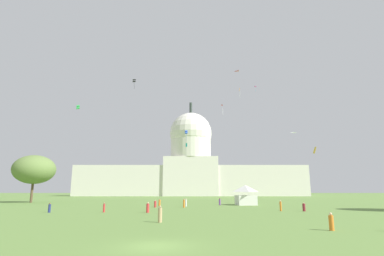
{
  "coord_description": "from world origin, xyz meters",
  "views": [
    {
      "loc": [
        2.26,
        -19.88,
        3.42
      ],
      "look_at": [
        2.27,
        86.48,
        25.63
      ],
      "focal_mm": 28.02,
      "sensor_mm": 36.0,
      "label": 1
    }
  ],
  "objects_px": {
    "person_purple_mid_center": "(220,202)",
    "person_maroon_near_tree_west": "(304,207)",
    "kite_black_high": "(134,81)",
    "person_orange_front_right": "(331,222)",
    "event_tent": "(245,195)",
    "person_orange_edge_west": "(281,206)",
    "person_red_back_right": "(104,208)",
    "person_red_edge_east": "(148,208)",
    "person_red_front_center": "(155,204)",
    "kite_gold_low": "(315,150)",
    "person_orange_mid_left": "(159,203)",
    "kite_green_mid": "(78,107)",
    "capitol_building": "(191,168)",
    "tree_west_far": "(34,170)",
    "person_tan_near_tree_east": "(160,215)",
    "kite_red_high": "(223,107)",
    "kite_orange_high": "(239,91)",
    "kite_magenta_high": "(254,88)",
    "person_white_front_left": "(186,203)",
    "kite_pink_mid": "(238,73)",
    "kite_white_mid": "(293,134)",
    "person_orange_lawn_far_left": "(184,203)",
    "kite_blue_mid": "(186,132)",
    "kite_turquoise_low": "(186,145)",
    "person_navy_mid_right": "(49,208)"
  },
  "relations": [
    {
      "from": "person_orange_lawn_far_left",
      "to": "kite_green_mid",
      "type": "relative_size",
      "value": 1.17
    },
    {
      "from": "person_red_front_center",
      "to": "kite_magenta_high",
      "type": "distance_m",
      "value": 97.93
    },
    {
      "from": "person_red_back_right",
      "to": "person_red_edge_east",
      "type": "distance_m",
      "value": 7.16
    },
    {
      "from": "kite_magenta_high",
      "to": "kite_blue_mid",
      "type": "bearing_deg",
      "value": -43.47
    },
    {
      "from": "person_red_back_right",
      "to": "kite_pink_mid",
      "type": "height_order",
      "value": "kite_pink_mid"
    },
    {
      "from": "kite_blue_mid",
      "to": "kite_red_high",
      "type": "bearing_deg",
      "value": -39.09
    },
    {
      "from": "kite_pink_mid",
      "to": "kite_turquoise_low",
      "type": "bearing_deg",
      "value": -25.61
    },
    {
      "from": "event_tent",
      "to": "person_red_edge_east",
      "type": "bearing_deg",
      "value": -131.41
    },
    {
      "from": "event_tent",
      "to": "kite_magenta_high",
      "type": "relative_size",
      "value": 2.75
    },
    {
      "from": "kite_magenta_high",
      "to": "person_purple_mid_center",
      "type": "bearing_deg",
      "value": 14.02
    },
    {
      "from": "capitol_building",
      "to": "kite_orange_high",
      "type": "relative_size",
      "value": 37.36
    },
    {
      "from": "person_purple_mid_center",
      "to": "person_maroon_near_tree_west",
      "type": "bearing_deg",
      "value": 73.09
    },
    {
      "from": "person_orange_mid_left",
      "to": "kite_turquoise_low",
      "type": "height_order",
      "value": "kite_turquoise_low"
    },
    {
      "from": "person_maroon_near_tree_west",
      "to": "person_red_edge_east",
      "type": "distance_m",
      "value": 25.91
    },
    {
      "from": "event_tent",
      "to": "person_orange_edge_west",
      "type": "xyz_separation_m",
      "value": [
        2.24,
        -21.06,
        -1.51
      ]
    },
    {
      "from": "tree_west_far",
      "to": "kite_pink_mid",
      "type": "xyz_separation_m",
      "value": [
        55.59,
        -28.48,
        18.15
      ]
    },
    {
      "from": "person_red_edge_east",
      "to": "kite_turquoise_low",
      "type": "relative_size",
      "value": 1.27
    },
    {
      "from": "kite_blue_mid",
      "to": "kite_gold_low",
      "type": "distance_m",
      "value": 76.59
    },
    {
      "from": "tree_west_far",
      "to": "person_tan_near_tree_east",
      "type": "height_order",
      "value": "tree_west_far"
    },
    {
      "from": "person_orange_lawn_far_left",
      "to": "kite_gold_low",
      "type": "bearing_deg",
      "value": -16.21
    },
    {
      "from": "person_white_front_left",
      "to": "kite_pink_mid",
      "type": "height_order",
      "value": "kite_pink_mid"
    },
    {
      "from": "person_white_front_left",
      "to": "person_tan_near_tree_east",
      "type": "height_order",
      "value": "person_tan_near_tree_east"
    },
    {
      "from": "person_orange_edge_west",
      "to": "person_orange_lawn_far_left",
      "type": "distance_m",
      "value": 19.62
    },
    {
      "from": "person_maroon_near_tree_west",
      "to": "kite_blue_mid",
      "type": "height_order",
      "value": "kite_blue_mid"
    },
    {
      "from": "person_white_front_left",
      "to": "person_orange_front_right",
      "type": "height_order",
      "value": "person_white_front_left"
    },
    {
      "from": "person_orange_lawn_far_left",
      "to": "kite_black_high",
      "type": "distance_m",
      "value": 55.96
    },
    {
      "from": "person_orange_lawn_far_left",
      "to": "person_navy_mid_right",
      "type": "distance_m",
      "value": 25.12
    },
    {
      "from": "kite_green_mid",
      "to": "person_orange_mid_left",
      "type": "bearing_deg",
      "value": 21.49
    },
    {
      "from": "event_tent",
      "to": "person_white_front_left",
      "type": "bearing_deg",
      "value": -159.29
    },
    {
      "from": "person_orange_front_right",
      "to": "person_orange_lawn_far_left",
      "type": "relative_size",
      "value": 0.85
    },
    {
      "from": "kite_red_high",
      "to": "kite_gold_low",
      "type": "distance_m",
      "value": 68.01
    },
    {
      "from": "capitol_building",
      "to": "person_orange_front_right",
      "type": "bearing_deg",
      "value": -85.55
    },
    {
      "from": "person_red_edge_east",
      "to": "kite_red_high",
      "type": "xyz_separation_m",
      "value": [
        20.22,
        74.2,
        37.52
      ]
    },
    {
      "from": "kite_red_high",
      "to": "kite_orange_high",
      "type": "xyz_separation_m",
      "value": [
        5.35,
        -11.27,
        3.39
      ]
    },
    {
      "from": "person_purple_mid_center",
      "to": "kite_red_high",
      "type": "xyz_separation_m",
      "value": [
        6.64,
        49.39,
        37.5
      ]
    },
    {
      "from": "event_tent",
      "to": "person_orange_mid_left",
      "type": "bearing_deg",
      "value": -168.7
    },
    {
      "from": "kite_white_mid",
      "to": "kite_blue_mid",
      "type": "bearing_deg",
      "value": -62.08
    },
    {
      "from": "person_red_front_center",
      "to": "kite_gold_low",
      "type": "distance_m",
      "value": 34.8
    },
    {
      "from": "kite_red_high",
      "to": "kite_blue_mid",
      "type": "bearing_deg",
      "value": 60.12
    },
    {
      "from": "person_maroon_near_tree_west",
      "to": "person_orange_mid_left",
      "type": "bearing_deg",
      "value": -3.54
    },
    {
      "from": "person_tan_near_tree_east",
      "to": "kite_white_mid",
      "type": "bearing_deg",
      "value": 99.97
    },
    {
      "from": "capitol_building",
      "to": "person_orange_lawn_far_left",
      "type": "distance_m",
      "value": 132.52
    },
    {
      "from": "person_orange_mid_left",
      "to": "kite_green_mid",
      "type": "bearing_deg",
      "value": 74.52
    },
    {
      "from": "kite_black_high",
      "to": "person_orange_front_right",
      "type": "bearing_deg",
      "value": -53.85
    },
    {
      "from": "kite_white_mid",
      "to": "kite_green_mid",
      "type": "distance_m",
      "value": 75.6
    },
    {
      "from": "person_orange_front_right",
      "to": "kite_orange_high",
      "type": "height_order",
      "value": "kite_orange_high"
    },
    {
      "from": "person_maroon_near_tree_west",
      "to": "person_tan_near_tree_east",
      "type": "xyz_separation_m",
      "value": [
        -22.25,
        -17.76,
        0.17
      ]
    },
    {
      "from": "kite_gold_low",
      "to": "kite_white_mid",
      "type": "height_order",
      "value": "kite_white_mid"
    },
    {
      "from": "person_orange_lawn_far_left",
      "to": "kite_orange_high",
      "type": "distance_m",
      "value": 66.72
    },
    {
      "from": "person_navy_mid_right",
      "to": "kite_red_high",
      "type": "bearing_deg",
      "value": -37.86
    }
  ]
}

